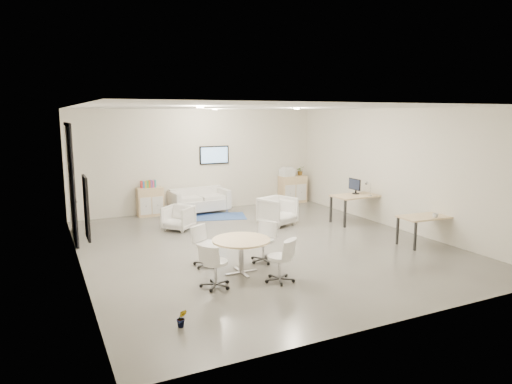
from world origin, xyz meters
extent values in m
cube|color=#5A5852|center=(0.00, 0.00, -0.40)|extent=(8.00, 9.00, 0.80)
cube|color=white|center=(0.00, 0.00, 3.60)|extent=(8.00, 9.00, 0.80)
cube|color=beige|center=(0.00, 4.90, 1.60)|extent=(8.00, 0.80, 3.20)
cube|color=beige|center=(0.00, -4.90, 1.60)|extent=(8.00, 0.80, 3.20)
cube|color=beige|center=(-4.40, 0.00, 1.60)|extent=(0.80, 9.00, 3.20)
cube|color=beige|center=(4.40, 0.00, 1.60)|extent=(0.80, 9.00, 3.20)
cube|color=black|center=(-3.96, 2.50, 1.43)|extent=(0.02, 1.90, 2.85)
cube|color=black|center=(-3.94, 2.50, 2.81)|extent=(0.06, 1.90, 0.08)
cube|color=black|center=(-3.94, 1.59, 1.43)|extent=(0.06, 0.08, 2.85)
cube|color=black|center=(-3.94, 3.41, 1.43)|extent=(0.06, 0.08, 2.85)
cube|color=black|center=(-3.94, 2.65, 1.43)|extent=(0.06, 0.07, 2.85)
cube|color=#B2B2B7|center=(-3.90, 2.05, 1.05)|extent=(0.04, 0.60, 0.05)
cube|color=black|center=(-3.98, -1.60, 1.55)|extent=(0.04, 0.54, 1.04)
cube|color=white|center=(-3.95, -1.60, 1.55)|extent=(0.01, 0.46, 0.96)
cube|color=#C14F52|center=(-3.95, -1.60, 1.35)|extent=(0.01, 0.32, 0.30)
cube|color=black|center=(0.50, 4.46, 1.75)|extent=(0.98, 0.05, 0.58)
cube|color=#87B5EA|center=(0.50, 4.44, 1.75)|extent=(0.90, 0.01, 0.50)
cylinder|color=#FFEAC6|center=(-1.80, -1.00, 3.18)|extent=(0.14, 0.14, 0.03)
cylinder|color=#FFEAC6|center=(1.20, 0.50, 3.18)|extent=(0.14, 0.14, 0.03)
cylinder|color=#FFEAC6|center=(0.00, 3.00, 3.18)|extent=(0.14, 0.14, 0.03)
cube|color=tan|center=(-1.65, 4.28, 0.43)|extent=(0.77, 0.38, 0.87)
cube|color=silver|center=(-1.83, 4.08, 0.35)|extent=(0.32, 0.02, 0.52)
cube|color=silver|center=(-1.47, 4.08, 0.35)|extent=(0.32, 0.02, 0.52)
cube|color=tan|center=(3.30, 4.25, 0.47)|extent=(0.94, 0.44, 0.94)
cube|color=silver|center=(3.09, 4.02, 0.38)|extent=(0.40, 0.02, 0.56)
cube|color=silver|center=(3.52, 4.02, 0.38)|extent=(0.40, 0.02, 0.56)
cube|color=red|center=(-1.89, 4.28, 0.98)|extent=(0.04, 0.14, 0.22)
cube|color=#337FCC|center=(-1.83, 4.28, 0.98)|extent=(0.04, 0.14, 0.22)
cube|color=gold|center=(-1.78, 4.28, 0.98)|extent=(0.04, 0.14, 0.22)
cube|color=#4CB24C|center=(-1.72, 4.28, 0.98)|extent=(0.04, 0.14, 0.22)
cube|color=#CC6619|center=(-1.66, 4.28, 0.98)|extent=(0.04, 0.14, 0.22)
cube|color=purple|center=(-1.60, 4.28, 0.98)|extent=(0.04, 0.14, 0.22)
cube|color=#E54C7F|center=(-1.55, 4.28, 0.98)|extent=(0.04, 0.14, 0.22)
cube|color=teal|center=(-1.49, 4.28, 0.98)|extent=(0.04, 0.14, 0.22)
cube|color=white|center=(3.08, 4.25, 1.07)|extent=(0.49, 0.43, 0.26)
cube|color=white|center=(3.08, 4.25, 1.23)|extent=(0.37, 0.32, 0.06)
cube|color=silver|center=(-0.18, 4.01, 0.27)|extent=(1.81, 1.00, 0.33)
cube|color=silver|center=(-0.18, 4.35, 0.60)|extent=(1.75, 0.33, 0.33)
cube|color=silver|center=(-0.98, 4.01, 0.44)|extent=(0.22, 0.88, 0.65)
cube|color=silver|center=(0.61, 4.01, 0.44)|extent=(0.22, 0.88, 0.65)
cube|color=#315996|center=(0.20, 3.24, 0.01)|extent=(1.72, 1.38, 0.01)
imported|color=silver|center=(-1.37, 2.25, 0.36)|extent=(0.95, 0.95, 0.71)
imported|color=silver|center=(1.28, 1.59, 0.43)|extent=(1.06, 1.03, 0.86)
cube|color=tan|center=(3.50, 0.86, 0.78)|extent=(1.56, 0.83, 0.04)
cube|color=black|center=(2.79, 0.53, 0.38)|extent=(0.05, 0.05, 0.76)
cube|color=black|center=(4.21, 0.53, 0.38)|extent=(0.05, 0.05, 0.76)
cube|color=black|center=(2.79, 1.19, 0.38)|extent=(0.05, 0.05, 0.76)
cube|color=black|center=(4.21, 1.19, 0.38)|extent=(0.05, 0.05, 0.76)
cube|color=tan|center=(3.53, -1.62, 0.67)|extent=(1.36, 0.75, 0.04)
cube|color=black|center=(2.92, -1.90, 0.32)|extent=(0.05, 0.05, 0.65)
cube|color=black|center=(4.14, -1.90, 0.32)|extent=(0.05, 0.05, 0.65)
cube|color=black|center=(2.92, -1.34, 0.32)|extent=(0.05, 0.05, 0.65)
cube|color=black|center=(4.14, -1.34, 0.32)|extent=(0.05, 0.05, 0.65)
cylinder|color=black|center=(3.50, 1.01, 0.81)|extent=(0.20, 0.20, 0.02)
cube|color=black|center=(3.50, 1.01, 0.93)|extent=(0.04, 0.03, 0.24)
cube|color=black|center=(3.45, 1.01, 1.08)|extent=(0.03, 0.50, 0.32)
cylinder|color=tan|center=(-1.22, -1.56, 0.66)|extent=(1.12, 1.12, 0.04)
cylinder|color=#B2B2B7|center=(-1.22, -1.56, 0.32)|extent=(0.10, 0.10, 0.65)
cube|color=#B2B2B7|center=(-1.22, -1.56, 0.01)|extent=(0.65, 0.06, 0.03)
cube|color=#B2B2B7|center=(-1.22, -1.56, 0.01)|extent=(0.06, 0.65, 0.03)
imported|color=#3F7F3F|center=(3.61, 4.25, 1.06)|extent=(0.38, 0.40, 0.24)
imported|color=#3F7F3F|center=(-2.92, -3.27, 0.06)|extent=(0.22, 0.31, 0.12)
imported|color=white|center=(3.57, -1.84, 0.75)|extent=(0.16, 0.14, 0.13)
camera|label=1|loc=(-4.63, -9.31, 3.05)|focal=32.00mm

